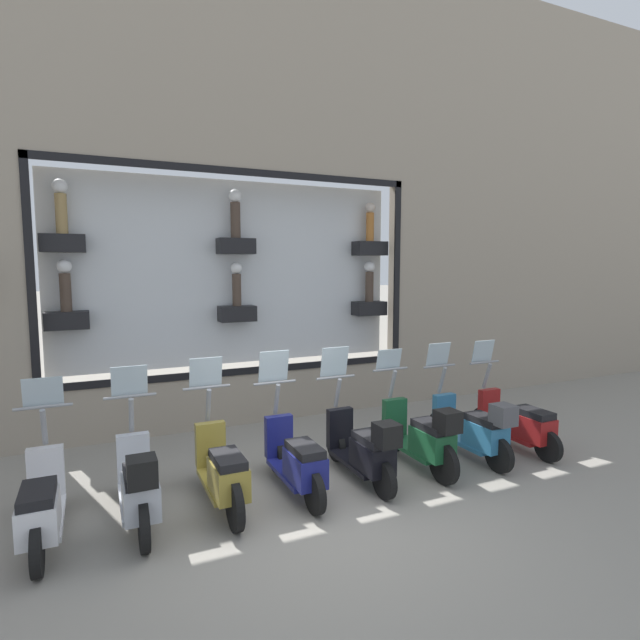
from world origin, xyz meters
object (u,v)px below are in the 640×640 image
object	(u,v)px
scooter_green_2	(422,437)
scooter_silver_6	(139,486)
scooter_teal_1	(475,429)
scooter_red_0	(519,423)
scooter_navy_4	(296,460)
scooter_olive_5	(222,472)
scooter_black_3	(364,448)
scooter_white_7	(41,506)

from	to	relation	value
scooter_green_2	scooter_silver_6	xyz separation A→B (m)	(-0.00, 3.71, -0.01)
scooter_teal_1	scooter_red_0	bearing A→B (deg)	-86.33
scooter_red_0	scooter_navy_4	size ratio (longest dim) A/B	1.00
scooter_teal_1	scooter_olive_5	bearing A→B (deg)	88.94
scooter_teal_1	scooter_navy_4	xyz separation A→B (m)	(0.07, 2.78, -0.04)
scooter_red_0	scooter_green_2	bearing A→B (deg)	91.60
scooter_green_2	scooter_olive_5	distance (m)	2.79
scooter_olive_5	scooter_black_3	bearing A→B (deg)	-92.16
scooter_red_0	scooter_green_2	xyz separation A→B (m)	(-0.05, 1.86, 0.07)
scooter_red_0	scooter_olive_5	distance (m)	4.64
scooter_black_3	scooter_navy_4	world-z (taller)	scooter_navy_4
scooter_black_3	scooter_white_7	xyz separation A→B (m)	(0.06, 3.71, -0.04)
scooter_teal_1	scooter_green_2	bearing A→B (deg)	89.52
scooter_white_7	scooter_olive_5	bearing A→B (deg)	-89.73
scooter_black_3	scooter_white_7	distance (m)	3.71
scooter_black_3	scooter_teal_1	bearing A→B (deg)	-89.96
scooter_teal_1	scooter_black_3	xyz separation A→B (m)	(-0.00, 1.86, -0.00)
scooter_red_0	scooter_black_3	size ratio (longest dim) A/B	1.00
scooter_black_3	scooter_navy_4	bearing A→B (deg)	85.92
scooter_silver_6	scooter_white_7	bearing A→B (deg)	86.61
scooter_red_0	scooter_white_7	xyz separation A→B (m)	(0.00, 6.50, 0.00)
scooter_green_2	scooter_white_7	xyz separation A→B (m)	(0.05, 4.64, -0.06)
scooter_olive_5	scooter_red_0	bearing A→B (deg)	-90.12
scooter_white_7	scooter_silver_6	bearing A→B (deg)	-93.39
scooter_teal_1	scooter_navy_4	size ratio (longest dim) A/B	1.00
scooter_green_2	scooter_olive_5	bearing A→B (deg)	88.74
scooter_green_2	scooter_white_7	distance (m)	4.64
scooter_red_0	scooter_black_3	bearing A→B (deg)	91.25
scooter_navy_4	scooter_olive_5	xyz separation A→B (m)	(0.00, 0.93, 0.02)
scooter_red_0	scooter_navy_4	bearing A→B (deg)	89.91
scooter_red_0	scooter_white_7	world-z (taller)	scooter_red_0
scooter_green_2	scooter_red_0	bearing A→B (deg)	-88.40
scooter_red_0	scooter_green_2	size ratio (longest dim) A/B	0.99
scooter_teal_1	scooter_olive_5	xyz separation A→B (m)	(0.07, 3.71, -0.02)
scooter_silver_6	scooter_red_0	bearing A→B (deg)	-89.44
scooter_green_2	scooter_teal_1	bearing A→B (deg)	-90.48
scooter_red_0	scooter_green_2	world-z (taller)	scooter_red_0
scooter_navy_4	scooter_white_7	bearing A→B (deg)	90.10
scooter_black_3	scooter_olive_5	bearing A→B (deg)	87.84
scooter_green_2	scooter_black_3	xyz separation A→B (m)	(-0.01, 0.93, -0.02)
scooter_red_0	scooter_silver_6	size ratio (longest dim) A/B	0.99
scooter_black_3	scooter_olive_5	world-z (taller)	scooter_black_3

